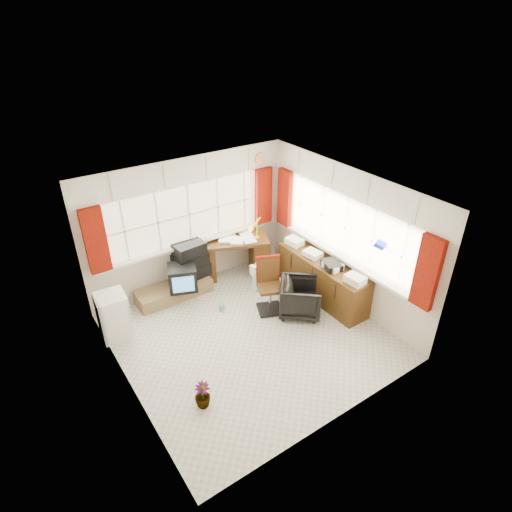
{
  "coord_description": "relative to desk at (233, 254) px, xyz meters",
  "views": [
    {
      "loc": [
        -2.96,
        -4.54,
        4.72
      ],
      "look_at": [
        0.5,
        0.55,
        1.1
      ],
      "focal_mm": 30.0,
      "sensor_mm": 36.0,
      "label": 1
    }
  ],
  "objects": [
    {
      "name": "flower_vase",
      "position": [
        -2.1,
        -2.62,
        -0.24
      ],
      "size": [
        0.23,
        0.23,
        0.39
      ],
      "primitive_type": "imported",
      "rotation": [
        0.0,
        0.0,
        0.03
      ],
      "color": "black",
      "rests_on": "ground"
    },
    {
      "name": "window_back",
      "position": [
        -0.79,
        0.14,
        0.51
      ],
      "size": [
        3.7,
        0.12,
        3.6
      ],
      "color": "beige",
      "rests_on": "room_walls"
    },
    {
      "name": "desk",
      "position": [
        0.0,
        0.0,
        0.0
      ],
      "size": [
        1.53,
        1.17,
        0.83
      ],
      "color": "#482810",
      "rests_on": "ground"
    },
    {
      "name": "radiator",
      "position": [
        0.17,
        -0.77,
        -0.21
      ],
      "size": [
        0.38,
        0.16,
        0.57
      ],
      "color": "white",
      "rests_on": "ground"
    },
    {
      "name": "office_chair",
      "position": [
        0.29,
        -1.78,
        -0.12
      ],
      "size": [
        0.98,
        0.98,
        0.64
      ],
      "primitive_type": "imported",
      "rotation": [
        0.0,
        0.0,
        0.87
      ],
      "color": "black",
      "rests_on": "ground"
    },
    {
      "name": "file_tray",
      "position": [
        0.91,
        -1.84,
        0.37
      ],
      "size": [
        0.36,
        0.41,
        0.12
      ],
      "primitive_type": "cube",
      "rotation": [
        0.0,
        0.0,
        -0.28
      ],
      "color": "black",
      "rests_on": "credenza"
    },
    {
      "name": "task_chair",
      "position": [
        -0.07,
        -1.32,
        0.1
      ],
      "size": [
        0.56,
        0.57,
        1.01
      ],
      "color": "black",
      "rests_on": "ground"
    },
    {
      "name": "ground",
      "position": [
        -0.79,
        -1.8,
        -0.44
      ],
      "size": [
        4.0,
        4.0,
        0.0
      ],
      "primitive_type": "plane",
      "color": "beige",
      "rests_on": "ground"
    },
    {
      "name": "tv_bench",
      "position": [
        -1.34,
        -0.08,
        -0.31
      ],
      "size": [
        1.4,
        0.5,
        0.25
      ],
      "primitive_type": "cube",
      "color": "olive",
      "rests_on": "ground"
    },
    {
      "name": "hifi_stack",
      "position": [
        -0.92,
        0.03,
        0.14
      ],
      "size": [
        0.71,
        0.48,
        0.7
      ],
      "color": "black",
      "rests_on": "tv_bench"
    },
    {
      "name": "crt_tv",
      "position": [
        -1.22,
        -0.26,
        0.04
      ],
      "size": [
        0.63,
        0.61,
        0.45
      ],
      "color": "black",
      "rests_on": "tv_bench"
    },
    {
      "name": "mini_fridge",
      "position": [
        -2.59,
        -0.53,
        -0.04
      ],
      "size": [
        0.5,
        0.51,
        0.79
      ],
      "color": "white",
      "rests_on": "ground"
    },
    {
      "name": "curtains",
      "position": [
        0.13,
        -0.88,
        1.02
      ],
      "size": [
        3.83,
        3.83,
        1.15
      ],
      "color": "maroon",
      "rests_on": "room_walls"
    },
    {
      "name": "credenza",
      "position": [
        0.94,
        -1.6,
        -0.05
      ],
      "size": [
        0.5,
        2.0,
        0.85
      ],
      "color": "#482810",
      "rests_on": "ground"
    },
    {
      "name": "desk_lamp",
      "position": [
        0.42,
        -0.25,
        0.66
      ],
      "size": [
        0.17,
        0.14,
        0.45
      ],
      "color": "yellow",
      "rests_on": "desk"
    },
    {
      "name": "spray_bottle_b",
      "position": [
        -0.82,
        -0.93,
        -0.34
      ],
      "size": [
        0.09,
        0.09,
        0.19
      ],
      "primitive_type": "imported",
      "rotation": [
        0.0,
        0.0,
        -0.04
      ],
      "color": "#82C2BA",
      "rests_on": "ground"
    },
    {
      "name": "room_walls",
      "position": [
        -0.79,
        -1.8,
        1.06
      ],
      "size": [
        4.0,
        4.0,
        4.0
      ],
      "color": "beige",
      "rests_on": "ground"
    },
    {
      "name": "spray_bottle_a",
      "position": [
        -1.09,
        -0.13,
        -0.27
      ],
      "size": [
        0.15,
        0.15,
        0.33
      ],
      "primitive_type": "imported",
      "rotation": [
        0.0,
        0.0,
        -0.15
      ],
      "color": "silver",
      "rests_on": "ground"
    },
    {
      "name": "window_right",
      "position": [
        1.15,
        -1.8,
        0.51
      ],
      "size": [
        0.12,
        3.7,
        3.6
      ],
      "color": "beige",
      "rests_on": "room_walls"
    },
    {
      "name": "overhead_cabinets",
      "position": [
        0.19,
        -0.82,
        1.81
      ],
      "size": [
        3.98,
        3.98,
        0.48
      ],
      "color": "white",
      "rests_on": "room_walls"
    }
  ]
}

